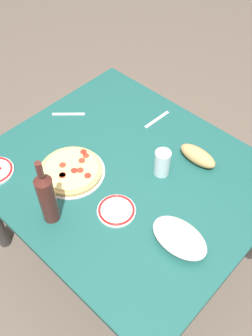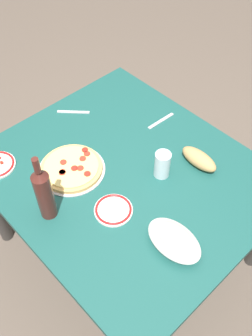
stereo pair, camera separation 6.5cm
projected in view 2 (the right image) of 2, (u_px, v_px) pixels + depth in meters
ground_plane at (126, 248)px, 2.26m from camera, size 8.00×8.00×0.00m
dining_table at (126, 186)px, 1.80m from camera, size 1.24×1.07×0.71m
pepperoni_pizza at (72, 168)px, 1.72m from camera, size 0.31×0.31×0.03m
baked_pasta_dish at (174, 240)px, 1.45m from camera, size 0.24×0.15×0.08m
wine_bottle at (44, 193)px, 1.47m from camera, size 0.07×0.07×0.34m
water_glass at (162, 164)px, 1.66m from camera, size 0.07×0.07×0.13m
side_plate_far at (113, 210)px, 1.58m from camera, size 0.16×0.16×0.02m
bread_loaf at (199, 159)px, 1.72m from camera, size 0.19×0.08×0.07m
fork_left at (161, 121)px, 1.94m from camera, size 0.02×0.17×0.00m
fork_right at (73, 112)px, 1.98m from camera, size 0.13×0.13×0.00m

